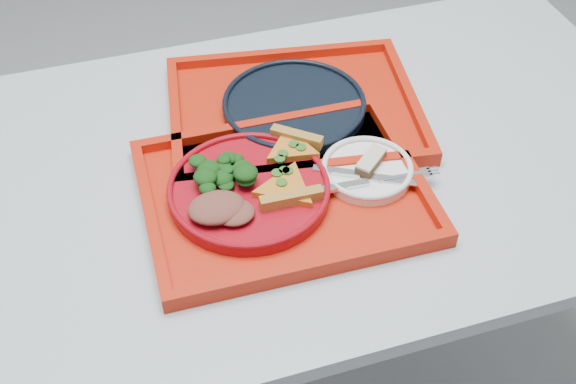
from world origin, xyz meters
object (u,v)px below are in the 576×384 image
at_px(tray_main, 284,195).
at_px(dessert_bar, 371,161).
at_px(navy_plate, 294,107).
at_px(dinner_plate, 249,192).
at_px(tray_far, 294,113).

height_order(tray_main, dessert_bar, dessert_bar).
xyz_separation_m(navy_plate, dessert_bar, (0.07, -0.19, 0.02)).
xyz_separation_m(dinner_plate, navy_plate, (0.14, 0.19, -0.00)).
bearing_deg(dinner_plate, navy_plate, 54.12).
height_order(navy_plate, dessert_bar, dessert_bar).
distance_m(tray_far, dinner_plate, 0.23).
bearing_deg(tray_main, navy_plate, 68.94).
bearing_deg(tray_far, dinner_plate, -117.31).
bearing_deg(dinner_plate, dessert_bar, -1.27).
height_order(tray_main, tray_far, same).
xyz_separation_m(tray_main, navy_plate, (0.08, 0.20, 0.01)).
bearing_deg(dinner_plate, tray_far, 54.12).
bearing_deg(tray_far, navy_plate, 0.00).
height_order(tray_main, navy_plate, navy_plate).
xyz_separation_m(tray_far, dinner_plate, (-0.14, -0.19, 0.02)).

